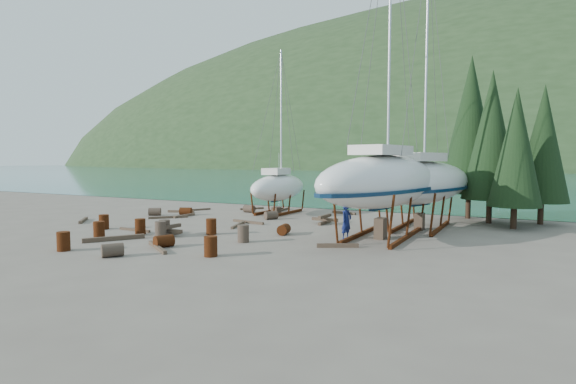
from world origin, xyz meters
The scene contains 50 objects.
ground centered at (0.00, 0.00, 0.00)m, with size 600.00×600.00×0.00m, color #685C52.
bay_water centered at (0.00, 315.00, 0.01)m, with size 700.00×700.00×0.00m, color #176E75.
far_hill centered at (0.00, 320.00, 0.00)m, with size 800.00×360.00×110.00m, color #21361B.
far_house_left centered at (-60.00, 190.00, 2.92)m, with size 6.60×5.60×5.60m.
far_house_center centered at (-20.00, 190.00, 2.92)m, with size 6.60×5.60×5.60m.
far_house_right centered at (30.00, 190.00, 2.92)m, with size 6.60×5.60×5.60m.
cypress_near_right centered at (12.50, 12.00, 5.79)m, with size 3.60×3.60×10.00m.
cypress_mid_right centered at (14.00, 10.00, 4.92)m, with size 3.06×3.06×8.50m.
cypress_back_left centered at (11.00, 14.00, 6.66)m, with size 4.14×4.14×11.50m.
cypress_far_right centered at (15.50, 13.00, 5.21)m, with size 3.24×3.24×9.00m.
moored_boat_left centered at (-30.00, 60.00, 0.39)m, with size 2.00×5.00×6.05m.
moored_boat_mid centered at (10.00, 80.00, 0.39)m, with size 2.00×5.00×6.05m.
moored_boat_far centered at (-8.00, 110.00, 0.39)m, with size 2.00×5.00×6.05m.
large_sailboat_near centered at (7.87, 3.42, 3.05)m, with size 5.76×12.49×18.96m.
large_sailboat_far centered at (9.02, 7.57, 2.84)m, with size 6.29×11.43×17.36m.
small_sailboat_shore centered at (-2.45, 10.31, 2.08)m, with size 2.91×8.04×12.65m.
worker centered at (6.34, 1.81, 0.95)m, with size 0.70×0.46×1.91m, color navy.
drum_0 centered at (-7.83, -1.70, 0.44)m, with size 0.58×0.58×0.88m, color #53200E.
drum_1 centered at (-1.03, -6.93, 0.29)m, with size 0.58×0.58×0.88m, color #2D2823.
drum_2 centered at (-8.17, 6.07, 0.29)m, with size 0.58×0.58×0.88m, color #53200E.
drum_3 centered at (-4.05, -7.08, 0.44)m, with size 0.58×0.58×0.88m, color #53200E.
drum_5 centered at (-2.89, -1.80, 0.44)m, with size 0.58×0.58×0.88m, color #2D2823.
drum_6 centered at (2.72, 1.61, 0.29)m, with size 0.58×0.58×0.88m, color #53200E.
drum_7 centered at (2.65, -4.88, 0.44)m, with size 0.58×0.58×0.88m, color #53200E.
drum_9 centered at (-4.85, 9.78, 0.29)m, with size 0.58×0.58×0.88m, color #2D2823.
drum_10 centered at (-4.43, -2.08, 0.44)m, with size 0.58×0.58×0.88m, color #53200E.
drum_11 centered at (-1.17, 6.92, 0.29)m, with size 0.58×0.58×0.88m, color #2D2823.
drum_12 centered at (-0.60, -4.28, 0.29)m, with size 0.58×0.58×0.88m, color #53200E.
drum_13 centered at (-5.56, -3.91, 0.44)m, with size 0.58×0.58×0.88m, color #53200E.
drum_14 centered at (-0.92, -0.20, 0.44)m, with size 0.58×0.58×0.88m, color #53200E.
drum_15 centered at (-10.03, 4.74, 0.29)m, with size 0.58×0.58×0.88m, color #2D2823.
drum_16 centered at (-2.65, -2.36, 0.44)m, with size 0.58×0.58×0.88m, color #2D2823.
drum_17 centered at (2.01, -1.40, 0.44)m, with size 0.58×0.58×0.88m, color #2D2823.
timber_0 centered at (-3.12, 12.38, 0.07)m, with size 0.14×2.39×0.14m, color brown.
timber_1 centered at (6.76, -0.47, 0.10)m, with size 0.19×1.99×0.19m, color brown.
timber_2 centered at (-9.59, 7.15, 0.09)m, with size 0.19×2.14×0.19m, color brown.
timber_3 centered at (-5.61, -1.38, 0.07)m, with size 0.15×2.47×0.15m, color brown.
timber_4 centered at (-7.54, 5.20, 0.09)m, with size 0.17×2.12×0.17m, color brown.
timber_5 centered at (-0.58, -4.75, 0.08)m, with size 0.16×3.00×0.16m, color brown.
timber_6 centered at (2.22, 12.32, 0.10)m, with size 0.19×2.13×0.19m, color brown.
timber_9 centered at (-5.84, 11.75, 0.08)m, with size 0.15×2.14×0.15m, color brown.
timber_10 centered at (-1.56, 4.56, 0.08)m, with size 0.16×2.65×0.16m, color brown.
timber_11 centered at (-1.38, 3.11, 0.08)m, with size 0.15×2.69×0.15m, color brown.
timber_12 centered at (-8.73, -1.55, 0.08)m, with size 0.17×2.40×0.17m, color brown.
timber_14 centered at (-11.84, -0.05, 0.09)m, with size 0.18×2.46×0.18m, color brown.
timber_15 centered at (-9.44, 8.84, 0.07)m, with size 0.15×2.52×0.15m, color brown.
timber_16 centered at (-4.16, -4.13, 0.11)m, with size 0.23×3.04×0.23m, color brown.
timber_17 centered at (-7.98, 3.97, 0.08)m, with size 0.16×2.73×0.16m, color brown.
timber_pile_fore centered at (-2.64, -1.74, 0.30)m, with size 1.80×1.80×0.60m.
timber_pile_aft centered at (3.07, 6.59, 0.30)m, with size 1.80×1.80×0.60m.
Camera 1 is at (14.54, -20.22, 4.12)m, focal length 28.00 mm.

